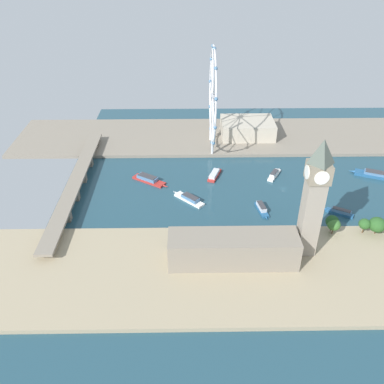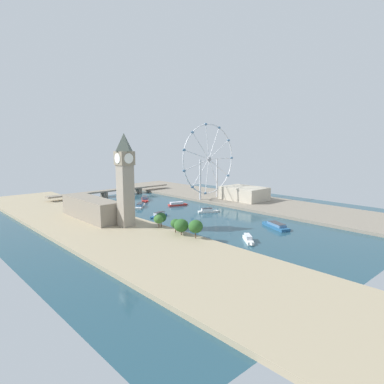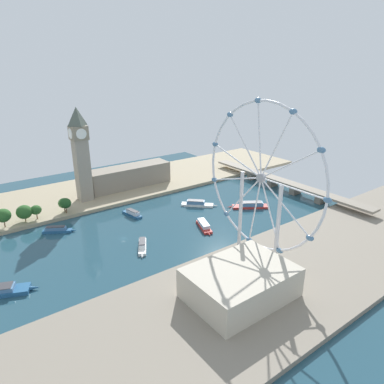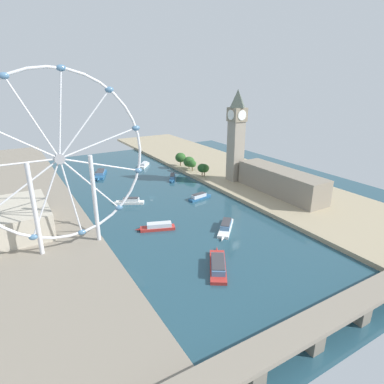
# 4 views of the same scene
# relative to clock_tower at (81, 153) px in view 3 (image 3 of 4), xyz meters

# --- Properties ---
(ground_plane) EXTENTS (374.80, 374.80, 0.00)m
(ground_plane) POSITION_rel_clock_tower_xyz_m (83.97, -3.91, -45.97)
(ground_plane) COLOR #234756
(riverbank_left) EXTENTS (90.00, 520.00, 3.00)m
(riverbank_left) POSITION_rel_clock_tower_xyz_m (-18.43, -3.91, -44.47)
(riverbank_left) COLOR tan
(riverbank_left) RESTS_ON ground_plane
(riverbank_right) EXTENTS (90.00, 520.00, 3.00)m
(riverbank_right) POSITION_rel_clock_tower_xyz_m (186.37, -3.91, -44.47)
(riverbank_right) COLOR gray
(riverbank_right) RESTS_ON ground_plane
(clock_tower) EXTENTS (14.46, 14.46, 82.42)m
(clock_tower) POSITION_rel_clock_tower_xyz_m (0.00, 0.00, 0.00)
(clock_tower) COLOR gray
(clock_tower) RESTS_ON riverbank_left
(parliament_block) EXTENTS (22.00, 82.92, 20.39)m
(parliament_block) POSITION_rel_clock_tower_xyz_m (-9.76, 49.46, -32.78)
(parliament_block) COLOR gray
(parliament_block) RESTS_ON riverbank_left
(tree_row_embankment) EXTENTS (13.80, 56.34, 14.68)m
(tree_row_embankment) POSITION_rel_clock_tower_xyz_m (18.80, -49.03, -34.52)
(tree_row_embankment) COLOR #513823
(tree_row_embankment) RESTS_ON riverbank_left
(ferris_wheel) EXTENTS (93.47, 3.20, 98.33)m
(ferris_wheel) POSITION_rel_clock_tower_xyz_m (159.81, 53.78, 7.97)
(ferris_wheel) COLOR silver
(ferris_wheel) RESTS_ON riverbank_right
(riverside_hall) EXTENTS (39.66, 54.31, 16.60)m
(riverside_hall) POSITION_rel_clock_tower_xyz_m (185.70, 14.75, -34.67)
(riverside_hall) COLOR #BCB29E
(riverside_hall) RESTS_ON riverbank_right
(river_bridge) EXTENTS (186.80, 12.22, 9.56)m
(river_bridge) POSITION_rel_clock_tower_xyz_m (83.97, 171.83, -38.87)
(river_bridge) COLOR gray
(river_bridge) RESTS_ON ground_plane
(tour_boat_0) EXTENTS (24.15, 33.14, 5.27)m
(tour_boat_0) POSITION_rel_clock_tower_xyz_m (97.52, 112.10, -43.82)
(tour_boat_0) COLOR #B22D28
(tour_boat_0) RESTS_ON ground_plane
(tour_boat_2) EXTENTS (26.44, 13.91, 4.70)m
(tour_boat_2) POSITION_rel_clock_tower_xyz_m (105.17, 53.87, -43.96)
(tour_boat_2) COLOR #B22D28
(tour_boat_2) RESTS_ON ground_plane
(tour_boat_3) EXTENTS (26.11, 26.70, 5.11)m
(tour_boat_3) POSITION_rel_clock_tower_xyz_m (66.26, 76.69, -43.95)
(tour_boat_3) COLOR white
(tour_boat_3) RESTS_ON ground_plane
(tour_boat_4) EXTENTS (24.43, 16.03, 5.19)m
(tour_boat_4) POSITION_rel_clock_tower_xyz_m (104.78, 0.41, -43.93)
(tour_boat_4) COLOR white
(tour_boat_4) RESTS_ON ground_plane
(tour_boat_5) EXTENTS (24.13, 8.77, 5.14)m
(tour_boat_5) POSITION_rel_clock_tower_xyz_m (51.37, 20.20, -43.85)
(tour_boat_5) COLOR #235684
(tour_boat_5) RESTS_ON ground_plane
(tour_boat_6) EXTENTS (15.34, 22.79, 4.96)m
(tour_boat_6) POSITION_rel_clock_tower_xyz_m (45.75, -39.33, -43.88)
(tour_boat_6) COLOR #235684
(tour_boat_6) RESTS_ON ground_plane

